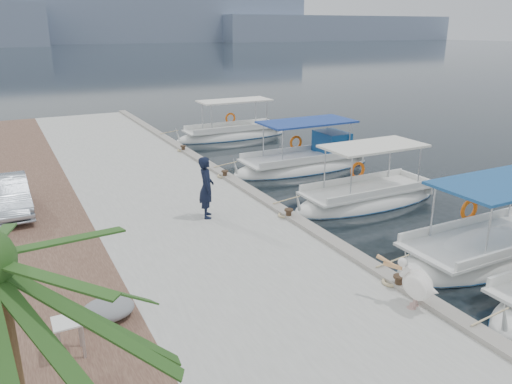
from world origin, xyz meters
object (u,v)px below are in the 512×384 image
parked_car (8,195)px  fishing_caique_b (491,252)px  fishing_caique_d (305,164)px  pelican (416,284)px  fisherman (206,187)px  fishing_caique_e (232,136)px  fishing_caique_c (366,200)px

parked_car → fishing_caique_b: bearing=-37.3°
fishing_caique_b → fishing_caique_d: 10.44m
fishing_caique_d → parked_car: bearing=-172.6°
fishing_caique_b → parked_car: fishing_caique_b is taller
pelican → fisherman: bearing=105.5°
fishing_caique_d → fisherman: 8.56m
fishing_caique_e → parked_car: fishing_caique_e is taller
fishing_caique_e → pelican: bearing=-103.5°
fishing_caique_e → fishing_caique_b: bearing=-90.5°
fishing_caique_e → fisherman: (-6.73, -12.68, 1.37)m
fishing_caique_c → fisherman: (-6.31, 0.24, 1.37)m
fishing_caique_c → parked_car: size_ratio=1.74×
pelican → fisherman: size_ratio=0.68×
fisherman → fishing_caique_d: bearing=-36.0°
fishing_caique_e → pelican: fishing_caique_e is taller
fishing_caique_c → pelican: 8.19m
fishing_caique_c → fisherman: bearing=177.8°
fishing_caique_b → pelican: 4.97m
fishing_caique_e → fisherman: bearing=-117.9°
fishing_caique_c → pelican: (-4.34, -6.88, 0.92)m
fishing_caique_e → fisherman: size_ratio=3.58×
fisherman → parked_car: fisherman is taller
fishing_caique_e → parked_car: (-12.35, -9.37, 0.97)m
fishing_caique_e → pelican: size_ratio=5.27×
fishing_caique_d → fisherman: (-6.87, -4.94, 1.30)m
fishing_caique_d → fishing_caique_e: same height
pelican → fisherman: 7.40m
fishing_caique_c → fisherman: 6.47m
fishing_caique_b → fishing_caique_e: 18.18m
fishing_caique_d → pelican: size_ratio=5.33×
fisherman → parked_car: (-5.62, 3.31, -0.40)m
fishing_caique_d → pelican: bearing=-112.1°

